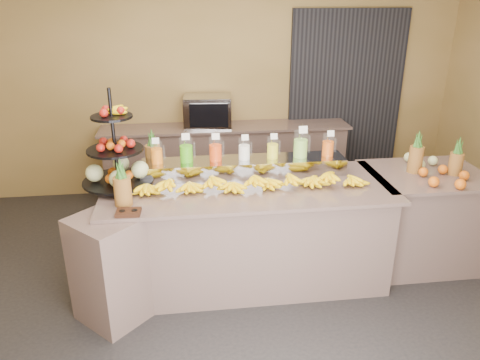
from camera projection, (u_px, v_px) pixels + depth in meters
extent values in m
plane|color=black|center=(252.00, 296.00, 4.12)|extent=(6.00, 6.00, 0.00)
cube|color=olive|center=(223.00, 84.00, 5.90)|extent=(6.00, 0.02, 2.80)
cube|color=black|center=(345.00, 97.00, 6.11)|extent=(1.50, 0.06, 2.20)
cube|color=#A27E75|center=(248.00, 235.00, 4.23)|extent=(2.40, 0.90, 0.90)
cube|color=#A27E75|center=(248.00, 188.00, 4.05)|extent=(2.50, 1.00, 0.03)
cube|color=#A27E75|center=(112.00, 268.00, 3.72)|extent=(0.71, 0.71, 0.90)
cube|color=#A27E75|center=(420.00, 219.00, 4.52)|extent=(1.00, 0.80, 0.90)
cube|color=#A27E75|center=(427.00, 175.00, 4.34)|extent=(1.08, 0.88, 0.03)
cube|color=#A27E75|center=(226.00, 162.00, 6.02)|extent=(3.00, 0.50, 0.90)
cube|color=#A27E75|center=(226.00, 127.00, 5.84)|extent=(3.10, 0.55, 0.03)
cube|color=gray|center=(244.00, 167.00, 4.28)|extent=(1.85, 0.30, 0.15)
cylinder|color=silver|center=(157.00, 153.00, 4.12)|extent=(0.11, 0.11, 0.19)
cylinder|color=#D2640C|center=(157.00, 156.00, 4.13)|extent=(0.10, 0.10, 0.13)
cylinder|color=gray|center=(155.00, 148.00, 4.11)|extent=(0.01, 0.01, 0.23)
cube|color=white|center=(155.00, 141.00, 4.03)|extent=(0.06, 0.02, 0.05)
cylinder|color=silver|center=(186.00, 150.00, 4.14)|extent=(0.12, 0.12, 0.22)
cylinder|color=#39A30A|center=(186.00, 154.00, 4.16)|extent=(0.11, 0.11, 0.15)
cylinder|color=gray|center=(184.00, 144.00, 4.13)|extent=(0.01, 0.01, 0.26)
cube|color=white|center=(186.00, 137.00, 4.04)|extent=(0.07, 0.02, 0.06)
cylinder|color=silver|center=(215.00, 149.00, 4.18)|extent=(0.12, 0.12, 0.21)
cylinder|color=#DB3A07|center=(216.00, 153.00, 4.19)|extent=(0.11, 0.11, 0.15)
cylinder|color=gray|center=(214.00, 144.00, 4.16)|extent=(0.01, 0.01, 0.25)
cube|color=white|center=(216.00, 136.00, 4.07)|extent=(0.07, 0.02, 0.06)
cylinder|color=silver|center=(244.00, 149.00, 4.21)|extent=(0.11, 0.11, 0.19)
cylinder|color=white|center=(244.00, 152.00, 4.22)|extent=(0.10, 0.10, 0.13)
cylinder|color=gray|center=(243.00, 144.00, 4.20)|extent=(0.01, 0.01, 0.23)
cube|color=white|center=(245.00, 137.00, 4.12)|extent=(0.06, 0.02, 0.05)
cylinder|color=silver|center=(273.00, 148.00, 4.24)|extent=(0.11, 0.11, 0.19)
cylinder|color=yellow|center=(272.00, 151.00, 4.25)|extent=(0.10, 0.10, 0.13)
cylinder|color=gray|center=(271.00, 143.00, 4.23)|extent=(0.01, 0.01, 0.23)
cube|color=white|center=(274.00, 136.00, 4.15)|extent=(0.06, 0.02, 0.05)
cylinder|color=silver|center=(301.00, 144.00, 4.26)|extent=(0.13, 0.13, 0.24)
cylinder|color=#7FBB48|center=(300.00, 148.00, 4.28)|extent=(0.12, 0.12, 0.17)
cylinder|color=gray|center=(299.00, 138.00, 4.25)|extent=(0.01, 0.01, 0.29)
cube|color=white|center=(303.00, 130.00, 4.15)|extent=(0.08, 0.02, 0.07)
cylinder|color=silver|center=(328.00, 145.00, 4.30)|extent=(0.11, 0.11, 0.20)
cylinder|color=#CE4E08|center=(328.00, 149.00, 4.31)|extent=(0.10, 0.10, 0.14)
cylinder|color=gray|center=(327.00, 140.00, 4.29)|extent=(0.01, 0.01, 0.24)
cube|color=white|center=(331.00, 133.00, 4.21)|extent=(0.06, 0.02, 0.05)
ellipsoid|color=#FFEC0C|center=(147.00, 187.00, 3.90)|extent=(0.24, 0.18, 0.10)
ellipsoid|color=#FFEC0C|center=(189.00, 185.00, 3.94)|extent=(0.24, 0.18, 0.10)
ellipsoid|color=#FFEC0C|center=(230.00, 183.00, 3.98)|extent=(0.24, 0.18, 0.10)
ellipsoid|color=#FFEC0C|center=(271.00, 181.00, 4.02)|extent=(0.24, 0.18, 0.10)
ellipsoid|color=#FFEC0C|center=(310.00, 179.00, 4.06)|extent=(0.24, 0.18, 0.10)
ellipsoid|color=#FFEC0C|center=(349.00, 177.00, 4.10)|extent=(0.24, 0.18, 0.10)
ellipsoid|color=#FFEC0C|center=(167.00, 179.00, 3.89)|extent=(0.20, 0.16, 0.09)
ellipsoid|color=#FFEC0C|center=(209.00, 177.00, 3.93)|extent=(0.20, 0.16, 0.09)
ellipsoid|color=#FFEC0C|center=(251.00, 175.00, 3.97)|extent=(0.20, 0.16, 0.09)
ellipsoid|color=#FFEC0C|center=(291.00, 173.00, 4.01)|extent=(0.20, 0.16, 0.09)
ellipsoid|color=#FFEC0C|center=(330.00, 171.00, 4.06)|extent=(0.20, 0.16, 0.09)
cylinder|color=black|center=(114.00, 139.00, 3.89)|extent=(0.03, 0.03, 0.85)
cylinder|color=black|center=(118.00, 181.00, 4.04)|extent=(0.69, 0.69, 0.02)
cylinder|color=black|center=(115.00, 150.00, 3.93)|extent=(0.54, 0.54, 0.02)
cylinder|color=black|center=(112.00, 117.00, 3.82)|extent=(0.39, 0.39, 0.02)
sphere|color=beige|center=(140.00, 170.00, 4.03)|extent=(0.16, 0.16, 0.16)
sphere|color=maroon|center=(131.00, 144.00, 3.93)|extent=(0.08, 0.08, 0.08)
sphere|color=orange|center=(107.00, 176.00, 4.01)|extent=(0.09, 0.09, 0.09)
cube|color=black|center=(128.00, 212.00, 3.54)|extent=(0.19, 0.15, 0.03)
cylinder|color=brown|center=(123.00, 191.00, 3.65)|extent=(0.14, 0.14, 0.23)
cone|color=#214918|center=(120.00, 168.00, 3.58)|extent=(0.07, 0.07, 0.16)
cylinder|color=brown|center=(153.00, 159.00, 4.33)|extent=(0.14, 0.14, 0.26)
cone|color=#214918|center=(152.00, 137.00, 4.25)|extent=(0.07, 0.07, 0.16)
cylinder|color=brown|center=(416.00, 159.00, 4.32)|extent=(0.13, 0.13, 0.25)
cylinder|color=brown|center=(456.00, 164.00, 4.27)|extent=(0.12, 0.12, 0.21)
ellipsoid|color=orange|center=(445.00, 177.00, 4.13)|extent=(0.37, 0.25, 0.09)
cube|color=gray|center=(208.00, 111.00, 5.74)|extent=(0.61, 0.45, 0.38)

